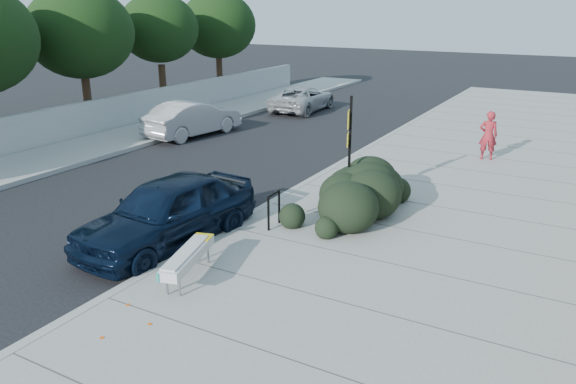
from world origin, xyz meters
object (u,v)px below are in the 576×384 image
(sign_post, at_px, (349,145))
(sedan_navy, at_px, (168,212))
(wagon_silver, at_px, (193,118))
(suv_silver, at_px, (303,99))
(bike_rack, at_px, (274,206))
(bench, at_px, (188,257))
(pedestrian, at_px, (488,135))

(sign_post, bearing_deg, sedan_navy, -141.26)
(wagon_silver, bearing_deg, sedan_navy, 133.59)
(sign_post, bearing_deg, wagon_silver, 132.71)
(suv_silver, bearing_deg, bike_rack, 112.41)
(bench, relative_size, wagon_silver, 0.44)
(wagon_silver, distance_m, pedestrian, 11.90)
(bench, xyz_separation_m, sign_post, (1.00, 5.60, 1.21))
(pedestrian, bearing_deg, wagon_silver, -9.14)
(sedan_navy, height_order, wagon_silver, sedan_navy)
(bench, relative_size, pedestrian, 1.15)
(wagon_silver, xyz_separation_m, pedestrian, (11.79, 1.58, 0.26))
(pedestrian, bearing_deg, sign_post, 53.58)
(sedan_navy, relative_size, wagon_silver, 1.05)
(suv_silver, relative_size, pedestrian, 2.71)
(bike_rack, relative_size, sedan_navy, 0.19)
(bench, height_order, sign_post, sign_post)
(sign_post, distance_m, sedan_navy, 5.11)
(bench, distance_m, pedestrian, 12.78)
(sign_post, relative_size, sedan_navy, 0.63)
(sign_post, xyz_separation_m, sedan_navy, (-2.70, -4.22, -1.01))
(sign_post, xyz_separation_m, suv_silver, (-8.07, 12.61, -1.17))
(sedan_navy, bearing_deg, bench, -33.57)
(suv_silver, bearing_deg, bench, 108.14)
(sign_post, height_order, sedan_navy, sign_post)
(sedan_navy, xyz_separation_m, wagon_silver, (-6.70, 9.35, -0.06))
(bike_rack, xyz_separation_m, pedestrian, (3.31, 9.12, 0.33))
(bike_rack, distance_m, sedan_navy, 2.55)
(bike_rack, bearing_deg, bench, -93.93)
(bike_rack, height_order, pedestrian, pedestrian)
(sedan_navy, bearing_deg, pedestrian, 70.61)
(bike_rack, distance_m, suv_silver, 16.64)
(sign_post, xyz_separation_m, wagon_silver, (-9.40, 5.13, -1.07))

